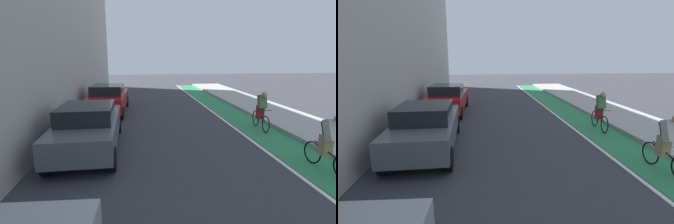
{
  "view_description": "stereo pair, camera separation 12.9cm",
  "coord_description": "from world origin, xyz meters",
  "views": [
    {
      "loc": [
        -1.56,
        3.85,
        3.01
      ],
      "look_at": [
        -0.48,
        12.88,
        1.0
      ],
      "focal_mm": 26.85,
      "sensor_mm": 36.0,
      "label": 1
    },
    {
      "loc": [
        -1.43,
        3.84,
        3.01
      ],
      "look_at": [
        -0.48,
        12.88,
        1.0
      ],
      "focal_mm": 26.85,
      "sensor_mm": 36.0,
      "label": 2
    }
  ],
  "objects": [
    {
      "name": "lane_divider_stripe",
      "position": [
        2.53,
        14.15,
        0.0
      ],
      "size": [
        0.12,
        32.29,
        0.0
      ],
      "primitive_type": "cube",
      "color": "white",
      "rests_on": "ground"
    },
    {
      "name": "ground_plane",
      "position": [
        0.0,
        12.15,
        0.0
      ],
      "size": [
        71.04,
        71.04,
        0.0
      ],
      "primitive_type": "plane",
      "color": "#38383D"
    },
    {
      "name": "bike_lane_paint",
      "position": [
        3.43,
        14.15,
        0.0
      ],
      "size": [
        1.6,
        32.29,
        0.0
      ],
      "primitive_type": "cube",
      "color": "#2D8451",
      "rests_on": "ground"
    },
    {
      "name": "parked_sedan_gray",
      "position": [
        -3.18,
        11.97,
        0.79
      ],
      "size": [
        1.98,
        4.72,
        1.53
      ],
      "color": "#595B60",
      "rests_on": "ground"
    },
    {
      "name": "cyclist_mid",
      "position": [
        3.4,
        9.59,
        0.85
      ],
      "size": [
        0.48,
        1.69,
        1.6
      ],
      "color": "black",
      "rests_on": "ground"
    },
    {
      "name": "cyclist_trailing",
      "position": [
        3.55,
        13.6,
        0.81
      ],
      "size": [
        0.48,
        1.74,
        1.63
      ],
      "color": "black",
      "rests_on": "ground"
    },
    {
      "name": "parked_sedan_red",
      "position": [
        -3.18,
        17.64,
        0.79
      ],
      "size": [
        2.01,
        4.62,
        1.53
      ],
      "color": "red",
      "rests_on": "ground"
    },
    {
      "name": "sidewalk_right",
      "position": [
        5.65,
        14.15,
        0.07
      ],
      "size": [
        2.84,
        32.29,
        0.14
      ],
      "primitive_type": "cube",
      "color": "#A8A59E",
      "rests_on": "ground"
    }
  ]
}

